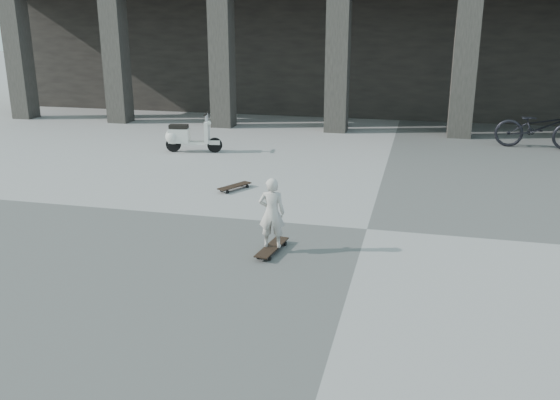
% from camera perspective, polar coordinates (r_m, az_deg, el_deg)
% --- Properties ---
extents(ground, '(90.00, 90.00, 0.00)m').
position_cam_1_polar(ground, '(9.75, 8.37, -2.79)').
color(ground, '#525250').
rests_on(ground, ground).
extents(colonnade, '(28.00, 8.82, 6.00)m').
position_cam_1_polar(colonnade, '(22.93, 12.25, 16.12)').
color(colonnade, black).
rests_on(colonnade, ground).
extents(longboard, '(0.32, 0.90, 0.09)m').
position_cam_1_polar(longboard, '(8.70, -0.78, -4.60)').
color(longboard, black).
rests_on(longboard, ground).
extents(skateboard_spare, '(0.54, 0.78, 0.09)m').
position_cam_1_polar(skateboard_spare, '(11.85, -4.40, 1.31)').
color(skateboard_spare, black).
rests_on(skateboard_spare, ground).
extents(child, '(0.41, 0.30, 1.04)m').
position_cam_1_polar(child, '(8.52, -0.80, -1.24)').
color(child, beige).
rests_on(child, longboard).
extents(scooter, '(1.44, 0.58, 1.01)m').
position_cam_1_polar(scooter, '(15.34, -9.23, 6.06)').
color(scooter, black).
rests_on(scooter, ground).
extents(bicycle, '(2.22, 1.04, 1.12)m').
position_cam_1_polar(bicycle, '(16.93, 23.62, 6.43)').
color(bicycle, black).
rests_on(bicycle, ground).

